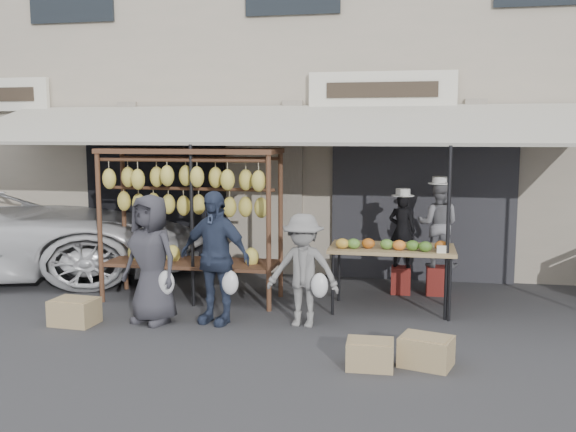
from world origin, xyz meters
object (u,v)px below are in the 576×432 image
produce_table (392,249)px  crate_near_a (370,354)px  banana_rack (190,194)px  vendor_left (402,231)px  customer_right (303,270)px  customer_left (151,259)px  vendor_right (438,224)px  crate_far (75,312)px  customer_mid (214,257)px  crate_near_b (426,351)px

produce_table → crate_near_a: size_ratio=3.48×
banana_rack → vendor_left: banana_rack is taller
customer_right → crate_near_a: bearing=-49.4°
vendor_left → customer_left: size_ratio=0.67×
vendor_right → crate_far: vendor_right is taller
produce_table → vendor_left: bearing=83.6°
produce_table → banana_rack: bearing=179.2°
vendor_left → crate_far: 4.85m
customer_mid → crate_near_a: (2.10, -1.26, -0.72)m
produce_table → crate_near_b: (0.45, -2.03, -0.72)m
vendor_right → crate_near_a: (-0.79, -3.29, -0.94)m
vendor_right → customer_mid: size_ratio=0.75×
produce_table → vendor_right: size_ratio=1.31×
vendor_right → customer_mid: (-2.88, -2.04, -0.22)m
produce_table → customer_left: 3.23m
customer_left → crate_far: bearing=-144.2°
vendor_right → crate_near_a: size_ratio=2.66×
customer_mid → crate_far: customer_mid is taller
crate_near_a → crate_near_b: (0.58, 0.17, 0.01)m
produce_table → crate_near_b: size_ratio=3.22×
vendor_right → crate_near_a: bearing=82.8°
produce_table → customer_mid: (-2.23, -0.94, -0.01)m
vendor_left → customer_right: size_ratio=0.78×
customer_left → customer_right: customer_left is taller
vendor_left → banana_rack: bearing=31.9°
vendor_right → crate_near_b: 3.26m
vendor_left → customer_mid: bearing=53.8°
produce_table → customer_right: size_ratio=1.17×
banana_rack → crate_near_b: 4.19m
customer_left → customer_mid: (0.81, 0.16, 0.02)m
banana_rack → vendor_left: 3.25m
customer_mid → crate_far: (-1.76, -0.44, -0.70)m
produce_table → crate_far: (-3.99, -1.38, -0.71)m
produce_table → vendor_right: 1.29m
vendor_left → customer_mid: (-2.35, -2.00, -0.11)m
banana_rack → crate_far: banana_rack is taller
banana_rack → customer_right: 2.21m
customer_right → crate_far: customer_right is taller
produce_table → vendor_right: vendor_right is taller
produce_table → vendor_left: (0.12, 1.06, 0.10)m
banana_rack → customer_mid: (0.68, -0.98, -0.71)m
vendor_right → crate_near_b: bearing=92.5°
customer_right → banana_rack: bearing=158.5°
banana_rack → crate_near_a: (2.77, -2.24, -1.43)m
banana_rack → customer_left: size_ratio=1.55×
vendor_left → vendor_right: size_ratio=0.87×
customer_right → crate_near_a: 1.73m
banana_rack → crate_near_b: bearing=-31.7°
crate_near_a → crate_near_b: bearing=16.4°
vendor_right → crate_near_b: vendor_right is taller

